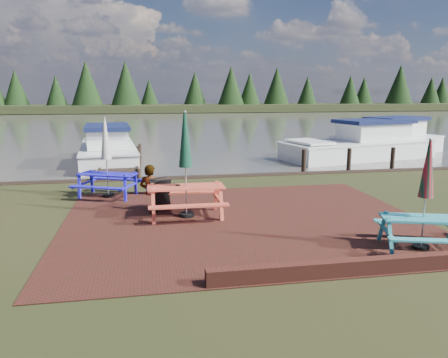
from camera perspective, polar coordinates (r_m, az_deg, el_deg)
ground at (r=10.21m, az=3.95°, el=-7.11°), size 120.00×120.00×0.00m
paving at (r=11.14m, az=2.68°, el=-5.47°), size 9.00×7.50×0.02m
brick_wall at (r=8.88m, az=21.75°, el=-9.78°), size 6.21×1.79×0.30m
water at (r=46.56m, az=-7.39°, el=7.27°), size 120.00×60.00×0.02m
far_treeline at (r=75.42m, az=-8.66°, el=11.25°), size 120.00×10.00×8.10m
picnic_table_teal at (r=9.84m, az=24.66°, el=-3.97°), size 2.01×1.88×2.30m
picnic_table_red at (r=11.29m, az=-5.00°, el=-0.30°), size 1.98×1.76×2.74m
picnic_table_blue at (r=13.94m, az=-15.03°, el=1.15°), size 2.24×2.14×2.44m
chalkboard at (r=12.01m, az=-8.30°, el=-2.07°), size 0.60×0.79×0.91m
jetty at (r=20.92m, az=-13.18°, el=2.48°), size 1.76×9.08×1.00m
boat_jetty at (r=21.72m, az=-14.91°, el=3.55°), size 3.12×7.43×2.10m
boat_near at (r=23.73m, az=17.44°, el=4.11°), size 8.55×4.63×2.19m
boat_far at (r=26.07m, az=20.56°, el=4.53°), size 7.57×4.95×2.23m
person at (r=13.92m, az=-9.72°, el=1.82°), size 0.83×0.72×1.93m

